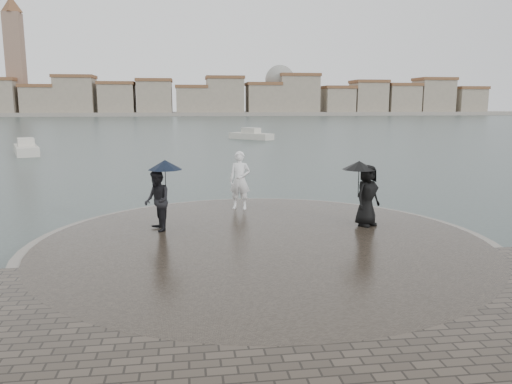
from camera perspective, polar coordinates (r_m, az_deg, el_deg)
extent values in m
plane|color=#2B3835|center=(10.31, 3.76, -12.65)|extent=(400.00, 400.00, 0.00)
cylinder|color=gray|center=(13.51, 0.76, -6.35)|extent=(12.50, 12.50, 0.32)
cylinder|color=#2D261E|center=(13.50, 0.76, -6.27)|extent=(11.90, 11.90, 0.36)
imported|color=white|center=(17.24, -1.85, 1.35)|extent=(0.85, 0.70, 2.01)
imported|color=black|center=(14.53, -11.23, -0.99)|extent=(0.90, 1.02, 1.76)
cylinder|color=black|center=(14.54, -10.29, 0.93)|extent=(0.02, 0.02, 0.90)
cone|color=black|center=(14.46, -10.36, 3.08)|extent=(0.99, 0.99, 0.28)
imported|color=black|center=(15.22, 12.59, -0.38)|extent=(1.07, 0.98, 1.84)
cylinder|color=black|center=(15.17, 11.63, 1.07)|extent=(0.02, 0.02, 0.90)
cone|color=black|center=(15.10, 11.70, 3.02)|extent=(1.02, 1.02, 0.26)
cube|color=gray|center=(172.36, -7.33, 8.85)|extent=(260.00, 20.00, 1.20)
cube|color=gray|center=(178.99, -27.22, 9.45)|extent=(11.00, 10.00, 11.00)
cube|color=gray|center=(175.46, -23.44, 9.41)|extent=(10.00, 10.00, 9.00)
cube|color=brown|center=(175.55, -23.56, 11.04)|extent=(10.60, 10.60, 1.00)
cube|color=gray|center=(172.91, -19.91, 10.14)|extent=(12.00, 10.00, 12.00)
cube|color=brown|center=(173.11, -20.04, 12.29)|extent=(12.60, 10.60, 1.00)
cube|color=gray|center=(170.74, -15.56, 10.04)|extent=(11.00, 10.00, 10.00)
cube|color=brown|center=(170.86, -15.65, 11.88)|extent=(11.60, 10.60, 1.00)
cube|color=gray|center=(169.62, -11.48, 10.37)|extent=(11.00, 10.00, 11.00)
cube|color=brown|center=(169.78, -11.55, 12.40)|extent=(11.60, 10.60, 1.00)
cube|color=gray|center=(169.32, -7.35, 10.15)|extent=(10.00, 10.00, 9.00)
cube|color=brown|center=(169.41, -7.39, 11.84)|extent=(10.60, 10.60, 1.00)
cube|color=gray|center=(169.82, -3.58, 10.72)|extent=(12.00, 10.00, 12.00)
cube|color=brown|center=(170.02, -3.61, 12.91)|extent=(12.60, 10.60, 1.00)
cube|color=gray|center=(171.29, 0.83, 10.40)|extent=(11.00, 10.00, 10.00)
cube|color=brown|center=(171.41, 0.84, 12.24)|extent=(11.60, 10.60, 1.00)
cube|color=gray|center=(173.53, 4.83, 10.86)|extent=(13.00, 10.00, 13.00)
cube|color=brown|center=(173.78, 4.86, 13.16)|extent=(13.60, 10.60, 1.00)
cube|color=gray|center=(177.11, 9.31, 10.10)|extent=(10.00, 10.00, 9.00)
cube|color=brown|center=(177.19, 9.36, 11.71)|extent=(10.60, 10.60, 1.00)
cube|color=gray|center=(180.64, 12.71, 10.30)|extent=(11.00, 10.00, 11.00)
cube|color=brown|center=(180.79, 12.78, 12.20)|extent=(11.60, 10.60, 1.00)
cube|color=gray|center=(185.16, 16.24, 9.98)|extent=(11.00, 10.00, 10.00)
cube|color=brown|center=(185.28, 16.32, 11.68)|extent=(11.60, 10.60, 1.00)
cube|color=gray|center=(190.35, 19.60, 10.09)|extent=(12.00, 10.00, 12.00)
cube|color=brown|center=(190.53, 19.72, 12.05)|extent=(12.60, 10.60, 1.00)
cube|color=gray|center=(196.62, 22.99, 9.43)|extent=(10.00, 10.00, 9.00)
cube|color=brown|center=(196.69, 23.09, 10.88)|extent=(10.60, 10.60, 1.00)
cube|color=#846654|center=(179.74, -25.74, 12.92)|extent=(5.00, 5.00, 32.00)
cone|color=brown|center=(181.91, -26.20, 18.73)|extent=(6.80, 6.80, 5.00)
sphere|color=gray|center=(174.45, 2.73, 12.68)|extent=(10.00, 10.00, 10.00)
cube|color=beige|center=(56.90, -0.57, 6.30)|extent=(4.84, 5.18, 0.90)
cube|color=beige|center=(56.87, -0.57, 6.90)|extent=(2.22, 2.29, 0.90)
cube|color=beige|center=(43.74, -24.76, 4.25)|extent=(3.36, 5.72, 0.90)
cube|color=beige|center=(43.69, -24.81, 5.03)|extent=(1.80, 2.29, 0.90)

